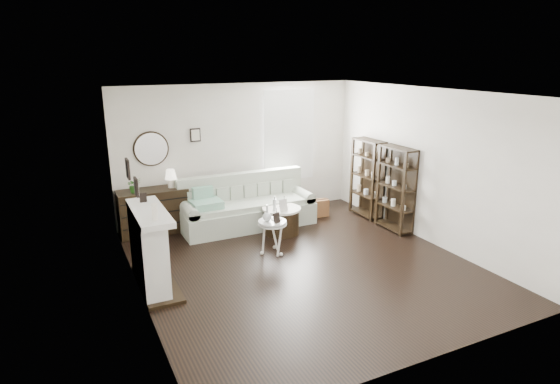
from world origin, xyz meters
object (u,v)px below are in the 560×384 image
drum_table (281,220)px  pedestal_table (272,224)px  sofa (246,209)px  dresser (153,211)px

drum_table → pedestal_table: (-0.55, -0.78, 0.28)m
sofa → pedestal_table: bearing=-94.7°
drum_table → sofa: bearing=122.4°
dresser → pedestal_table: bearing=-49.3°
sofa → drum_table: 0.81m
sofa → pedestal_table: 1.48m
sofa → drum_table: bearing=-57.6°
sofa → drum_table: (0.43, -0.68, -0.08)m
dresser → sofa: bearing=-12.8°
sofa → dresser: 1.76m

